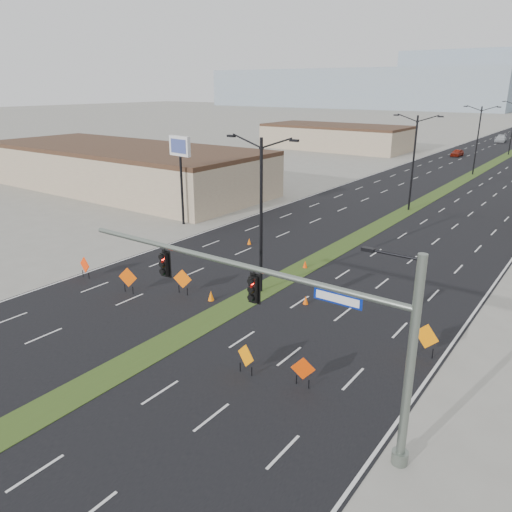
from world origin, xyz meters
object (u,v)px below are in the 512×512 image
Objects in this scene: streetlight_1 at (413,160)px; cone_1 at (305,264)px; signal_mast at (293,310)px; car_left at (457,153)px; construction_sign_1 at (128,278)px; streetlight_0 at (261,212)px; construction_sign_3 at (246,357)px; cone_0 at (211,296)px; car_far at (501,139)px; construction_sign_2 at (183,280)px; construction_sign_0 at (85,266)px; construction_sign_5 at (426,337)px; cone_3 at (249,241)px; construction_sign_4 at (303,370)px; streetlight_2 at (478,138)px; pole_sign_west at (180,154)px; cone_2 at (306,300)px.

streetlight_1 reaches higher than cone_1.
signal_mast is 87.49m from car_left.
streetlight_0 is at bearing 19.64° from construction_sign_1.
construction_sign_3 reaches higher than cone_0.
streetlight_1 is at bearing 86.83° from cone_0.
construction_sign_2 is (2.20, -111.31, 0.22)m from car_far.
construction_sign_0 is at bearing -155.57° from streetlight_0.
streetlight_1 is 6.37× the size of construction_sign_0.
streetlight_0 reaches higher than cone_1.
streetlight_1 is at bearing -78.46° from car_left.
construction_sign_5 reaches higher than car_far.
cone_0 is at bearing -65.18° from cone_3.
construction_sign_1 is (-0.82, -113.26, 0.26)m from car_far.
cone_0 is (4.35, -111.03, -0.46)m from car_far.
construction_sign_1 is 1.03× the size of construction_sign_2.
construction_sign_3 is at bearing 156.63° from signal_mast.
streetlight_0 is at bearing 111.42° from construction_sign_4.
construction_sign_5 is (6.34, 6.54, 0.15)m from construction_sign_3.
streetlight_0 is 1.83× the size of car_far.
construction_sign_0 is at bearing -90.24° from car_left.
construction_sign_2 is at bearing -75.55° from cone_3.
construction_sign_1 is (-6.89, -61.27, -4.37)m from streetlight_2.
construction_sign_1 is at bearing -86.99° from car_left.
streetlight_1 reaches higher than pole_sign_west.
construction_sign_5 is at bearing 4.54° from cone_0.
pole_sign_west reaches higher than construction_sign_2.
car_far is at bearing 71.81° from construction_sign_1.
construction_sign_2 is at bearing -172.72° from cone_0.
signal_mast reaches higher than construction_sign_1.
construction_sign_1 is 11.61m from cone_2.
streetlight_2 is 14.94× the size of cone_0.
car_far is at bearing 114.20° from construction_sign_5.
streetlight_1 is 23.01m from cone_1.
pole_sign_west is (-14.26, 12.45, 6.51)m from cone_0.
construction_sign_3 reaches higher than cone_3.
cone_1 is at bearing 96.43° from construction_sign_4.
signal_mast is at bearing -82.61° from streetlight_2.
streetlight_1 is 31.87m from construction_sign_2.
car_left is at bearing 98.28° from cone_2.
construction_sign_2 is at bearing -84.79° from car_left.
cone_3 is at bearing 142.06° from construction_sign_3.
construction_sign_0 is 2.35× the size of cone_0.
streetlight_0 is 17.84× the size of cone_3.
pole_sign_west is (-19.42, 9.43, 6.56)m from cone_2.
construction_sign_5 reaches higher than construction_sign_1.
pole_sign_west reaches higher than construction_sign_3.
construction_sign_3 is 20.25m from cone_3.
construction_sign_0 reaches higher than cone_3.
cone_2 is at bearing 117.47° from construction_sign_3.
cone_2 is at bearing -79.21° from car_left.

